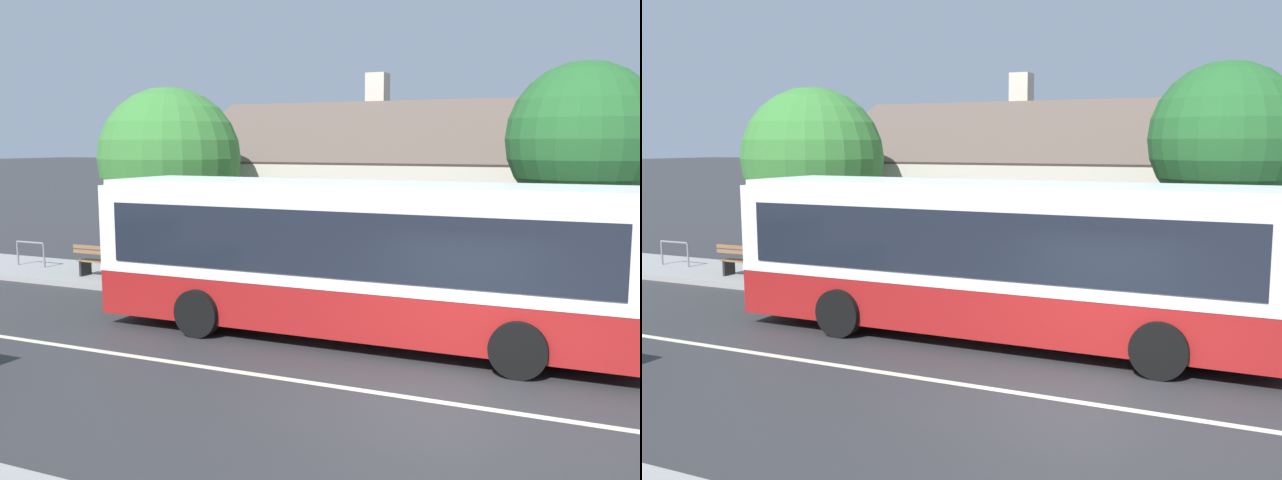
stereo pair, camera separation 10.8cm
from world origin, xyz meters
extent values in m
plane|color=#2D2D30|center=(0.00, 0.00, 0.00)|extent=(300.00, 300.00, 0.00)
cube|color=gray|center=(0.00, 6.00, 0.07)|extent=(60.00, 3.00, 0.15)
cube|color=beige|center=(0.00, 0.00, 0.00)|extent=(60.00, 0.16, 0.01)
cube|color=beige|center=(0.30, 13.19, 1.67)|extent=(23.00, 8.56, 3.34)
cube|color=brown|center=(0.30, 11.05, 4.34)|extent=(23.60, 4.35, 2.16)
cube|color=brown|center=(0.30, 15.33, 4.34)|extent=(23.60, 4.35, 2.16)
cube|color=beige|center=(-6.03, 14.04, 5.85)|extent=(0.70, 0.70, 1.20)
cube|color=black|center=(-7.75, 8.88, 1.84)|extent=(1.10, 0.06, 1.30)
cube|color=black|center=(0.30, 8.88, 1.84)|extent=(1.10, 0.06, 1.30)
cube|color=maroon|center=(-2.48, 2.90, 0.75)|extent=(11.02, 2.50, 0.95)
cube|color=white|center=(-2.48, 2.90, 1.27)|extent=(11.04, 2.52, 0.10)
cube|color=silver|center=(-2.48, 2.90, 2.20)|extent=(11.02, 2.50, 1.75)
cube|color=silver|center=(-2.48, 2.90, 3.13)|extent=(10.80, 2.38, 0.12)
cube|color=black|center=(-2.48, 4.16, 2.10)|extent=(10.14, 0.03, 1.25)
cube|color=black|center=(-2.48, 1.64, 2.10)|extent=(10.14, 0.03, 1.25)
cube|color=#B21919|center=(-3.85, 4.17, 0.75)|extent=(3.09, 0.03, 0.66)
cube|color=black|center=(1.82, 4.17, 1.50)|extent=(0.90, 0.03, 2.45)
cylinder|color=black|center=(0.94, 4.15, 0.50)|extent=(1.00, 0.28, 1.00)
cylinder|color=black|center=(0.94, 1.65, 0.50)|extent=(1.00, 0.28, 1.00)
cylinder|color=black|center=(-5.51, 4.15, 0.50)|extent=(1.00, 0.28, 1.00)
cylinder|color=black|center=(-5.51, 1.65, 0.50)|extent=(1.00, 0.28, 1.00)
cube|color=brown|center=(-11.32, 5.63, 0.60)|extent=(1.59, 0.10, 0.04)
cube|color=brown|center=(-11.32, 5.48, 0.60)|extent=(1.59, 0.10, 0.04)
cube|color=brown|center=(-11.32, 5.34, 0.60)|extent=(1.59, 0.10, 0.04)
cube|color=brown|center=(-11.32, 5.21, 0.90)|extent=(1.59, 0.04, 0.10)
cube|color=brown|center=(-11.32, 5.21, 1.04)|extent=(1.59, 0.04, 0.10)
cube|color=black|center=(-10.68, 5.48, 0.38)|extent=(0.08, 0.43, 0.45)
cube|color=black|center=(-11.96, 5.48, 0.38)|extent=(0.08, 0.43, 0.45)
cylinder|color=#4C3828|center=(1.46, 6.99, 1.46)|extent=(0.33, 0.33, 2.92)
sphere|color=#235B28|center=(1.46, 6.99, 4.07)|extent=(3.52, 3.52, 3.52)
sphere|color=#235B28|center=(0.98, 7.21, 3.54)|extent=(1.95, 1.95, 1.95)
cylinder|color=#4C3828|center=(-9.76, 6.73, 1.11)|extent=(0.42, 0.42, 2.22)
sphere|color=#387A33|center=(-9.76, 6.73, 3.54)|extent=(4.07, 4.07, 4.07)
sphere|color=#387A33|center=(-9.06, 6.67, 2.93)|extent=(2.60, 2.60, 2.60)
cylinder|color=slate|center=(-15.18, 6.02, 0.53)|extent=(0.06, 0.06, 0.75)
cylinder|color=slate|center=(-14.08, 6.02, 0.53)|extent=(0.06, 0.06, 0.75)
cylinder|color=slate|center=(-14.63, 6.02, 0.90)|extent=(1.10, 0.06, 0.06)
camera|label=1|loc=(2.63, -10.41, 3.97)|focal=40.00mm
camera|label=2|loc=(2.73, -10.36, 3.97)|focal=40.00mm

